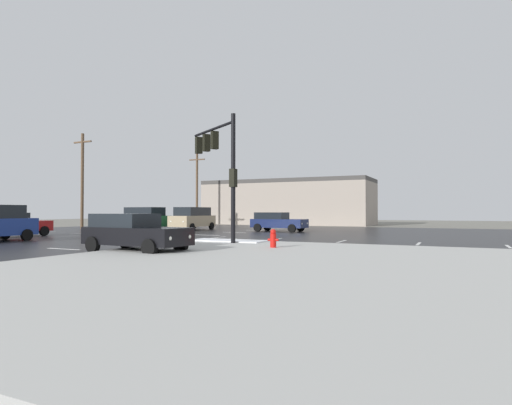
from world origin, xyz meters
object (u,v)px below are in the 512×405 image
at_px(utility_pole_far, 82,179).
at_px(sedan_navy, 277,221).
at_px(sedan_black, 134,232).
at_px(sedan_red, 12,224).
at_px(suv_tan, 193,218).
at_px(suv_green, 145,218).
at_px(fire_hydrant, 273,238).
at_px(traffic_signal_mast, 220,158).
at_px(utility_pole_distant, 197,187).

bearing_deg(utility_pole_far, sedan_navy, 9.78).
height_order(sedan_black, sedan_red, same).
bearing_deg(sedan_red, utility_pole_far, 29.21).
distance_m(sedan_navy, sedan_black, 18.85).
distance_m(sedan_black, suv_tan, 20.41).
xyz_separation_m(suv_green, sedan_navy, (11.94, 2.25, -0.24)).
bearing_deg(fire_hydrant, traffic_signal_mast, 149.59).
height_order(suv_green, suv_tan, same).
distance_m(traffic_signal_mast, suv_tan, 16.41).
relative_size(traffic_signal_mast, suv_green, 1.29).
distance_m(sedan_navy, utility_pole_far, 19.29).
height_order(fire_hydrant, utility_pole_far, utility_pole_far).
bearing_deg(utility_pole_far, suv_green, 8.18).
relative_size(suv_green, utility_pole_far, 0.55).
bearing_deg(utility_pole_distant, suv_tan, -58.19).
distance_m(sedan_red, utility_pole_distant, 26.00).
xyz_separation_m(sedan_navy, sedan_red, (-13.12, -14.00, 0.00)).
bearing_deg(suv_green, suv_tan, 26.56).
distance_m(traffic_signal_mast, sedan_navy, 13.82).
bearing_deg(utility_pole_far, fire_hydrant, -26.36).
distance_m(sedan_black, utility_pole_distant, 35.01).
height_order(suv_green, sedan_navy, suv_green).
height_order(suv_tan, utility_pole_far, utility_pole_far).
xyz_separation_m(sedan_navy, suv_tan, (-7.88, -0.64, 0.24)).
bearing_deg(suv_tan, suv_green, -69.20).
relative_size(sedan_black, utility_pole_far, 0.51).
distance_m(suv_tan, utility_pole_distant, 14.86).
xyz_separation_m(traffic_signal_mast, utility_pole_far, (-20.80, 9.94, 0.24)).
xyz_separation_m(suv_green, suv_tan, (4.06, 1.61, 0.00)).
bearing_deg(suv_tan, utility_pole_far, -77.38).
distance_m(fire_hydrant, sedan_red, 19.40).
relative_size(fire_hydrant, sedan_red, 0.17).
relative_size(sedan_navy, sedan_red, 1.00).
bearing_deg(fire_hydrant, suv_green, 143.85).
height_order(fire_hydrant, utility_pole_distant, utility_pole_distant).
xyz_separation_m(sedan_red, suv_tan, (5.24, 13.36, 0.24)).
height_order(traffic_signal_mast, suv_green, traffic_signal_mast).
bearing_deg(fire_hydrant, sedan_navy, 111.86).
height_order(fire_hydrant, suv_tan, suv_tan).
relative_size(fire_hydrant, suv_green, 0.16).
bearing_deg(utility_pole_distant, suv_green, -75.67).
bearing_deg(suv_green, sedan_navy, 15.60).
distance_m(sedan_red, utility_pole_far, 12.72).
bearing_deg(fire_hydrant, suv_tan, 133.47).
bearing_deg(traffic_signal_mast, utility_pole_far, 7.46).
bearing_deg(utility_pole_far, utility_pole_distant, 78.06).
height_order(sedan_red, utility_pole_far, utility_pole_far).
relative_size(traffic_signal_mast, fire_hydrant, 8.06).
xyz_separation_m(traffic_signal_mast, suv_tan, (-10.06, 12.51, -3.41)).
relative_size(traffic_signal_mast, utility_pole_distant, 0.72).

